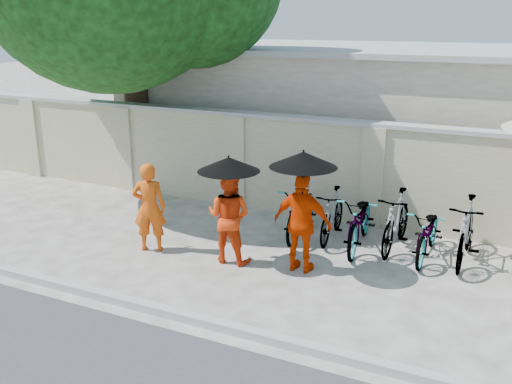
% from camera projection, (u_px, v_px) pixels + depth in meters
% --- Properties ---
extents(ground, '(80.00, 80.00, 0.00)m').
position_uv_depth(ground, '(206.00, 265.00, 9.61)').
color(ground, beige).
extents(kerb, '(40.00, 0.16, 0.12)m').
position_uv_depth(kerb, '(145.00, 306.00, 8.13)').
color(kerb, '#A5A5A5').
rests_on(kerb, ground).
extents(compound_wall, '(20.00, 0.30, 2.00)m').
position_uv_depth(compound_wall, '(326.00, 171.00, 11.66)').
color(compound_wall, beige).
rests_on(compound_wall, ground).
extents(building_behind, '(14.00, 6.00, 3.20)m').
position_uv_depth(building_behind, '(414.00, 117.00, 14.35)').
color(building_behind, beige).
rests_on(building_behind, ground).
extents(monk_left, '(0.69, 0.60, 1.61)m').
position_uv_depth(monk_left, '(149.00, 207.00, 10.04)').
color(monk_left, '#E2520E').
rests_on(monk_left, ground).
extents(monk_center, '(0.80, 0.64, 1.61)m').
position_uv_depth(monk_center, '(229.00, 216.00, 9.58)').
color(monk_center, red).
rests_on(monk_center, ground).
extents(parasol_center, '(1.03, 1.03, 0.94)m').
position_uv_depth(parasol_center, '(229.00, 164.00, 9.21)').
color(parasol_center, black).
rests_on(parasol_center, ground).
extents(monk_right, '(0.99, 0.44, 1.67)m').
position_uv_depth(monk_right, '(302.00, 223.00, 9.18)').
color(monk_right, '#DE3100').
rests_on(monk_right, ground).
extents(parasol_right, '(1.07, 1.07, 1.09)m').
position_uv_depth(parasol_right, '(303.00, 159.00, 8.79)').
color(parasol_right, black).
rests_on(parasol_right, ground).
extents(bike_0, '(0.87, 1.95, 0.99)m').
position_uv_depth(bike_0, '(302.00, 210.00, 10.84)').
color(bike_0, '#9A9A9A').
rests_on(bike_0, ground).
extents(bike_1, '(0.56, 1.63, 0.96)m').
position_uv_depth(bike_1, '(332.00, 215.00, 10.63)').
color(bike_1, '#9A9A9A').
rests_on(bike_1, ground).
extents(bike_2, '(0.87, 2.02, 1.03)m').
position_uv_depth(bike_2, '(361.00, 221.00, 10.22)').
color(bike_2, '#9A9A9A').
rests_on(bike_2, ground).
extents(bike_3, '(0.56, 1.80, 1.07)m').
position_uv_depth(bike_3, '(396.00, 221.00, 10.14)').
color(bike_3, '#9A9A9A').
rests_on(bike_3, ground).
extents(bike_4, '(0.63, 1.76, 0.92)m').
position_uv_depth(bike_4, '(429.00, 233.00, 9.80)').
color(bike_4, '#9A9A9A').
rests_on(bike_4, ground).
extents(bike_5, '(0.55, 1.86, 1.11)m').
position_uv_depth(bike_5, '(466.00, 231.00, 9.59)').
color(bike_5, '#9A9A9A').
rests_on(bike_5, ground).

